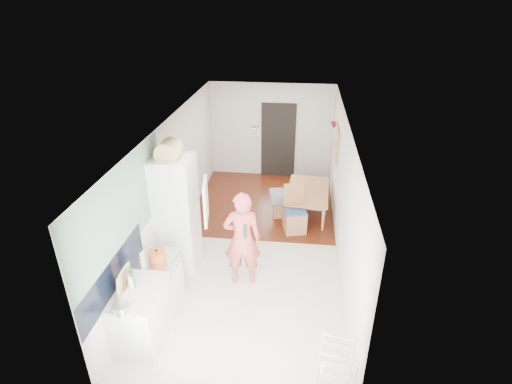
% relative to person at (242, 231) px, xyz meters
% --- Properties ---
extents(room_shell, '(3.20, 7.00, 2.50)m').
position_rel_person_xyz_m(room_shell, '(0.09, 1.06, 0.24)').
color(room_shell, beige).
rests_on(room_shell, ground).
extents(floor, '(3.20, 7.00, 0.01)m').
position_rel_person_xyz_m(floor, '(0.09, 1.06, -1.01)').
color(floor, beige).
rests_on(floor, ground).
extents(wood_floor_overlay, '(3.20, 3.30, 0.01)m').
position_rel_person_xyz_m(wood_floor_overlay, '(0.09, 2.91, -1.01)').
color(wood_floor_overlay, '#52200A').
rests_on(wood_floor_overlay, room_shell).
extents(sage_wall_panel, '(0.02, 3.00, 1.30)m').
position_rel_person_xyz_m(sage_wall_panel, '(-1.50, -0.94, 0.84)').
color(sage_wall_panel, slate).
rests_on(sage_wall_panel, room_shell).
extents(tile_splashback, '(0.02, 1.90, 0.50)m').
position_rel_person_xyz_m(tile_splashback, '(-1.50, -1.49, 0.14)').
color(tile_splashback, black).
rests_on(tile_splashback, room_shell).
extents(doorway_recess, '(0.90, 0.04, 2.00)m').
position_rel_person_xyz_m(doorway_recess, '(0.29, 4.54, -0.01)').
color(doorway_recess, black).
rests_on(doorway_recess, room_shell).
extents(base_cabinet, '(0.60, 0.90, 0.86)m').
position_rel_person_xyz_m(base_cabinet, '(-1.21, -1.49, -0.58)').
color(base_cabinet, silver).
rests_on(base_cabinet, room_shell).
extents(worktop, '(0.62, 0.92, 0.06)m').
position_rel_person_xyz_m(worktop, '(-1.21, -1.49, -0.12)').
color(worktop, '#EEE3CC').
rests_on(worktop, room_shell).
extents(range_cooker, '(0.60, 0.60, 0.88)m').
position_rel_person_xyz_m(range_cooker, '(-1.21, -0.74, -0.57)').
color(range_cooker, silver).
rests_on(range_cooker, room_shell).
extents(cooker_top, '(0.60, 0.60, 0.04)m').
position_rel_person_xyz_m(cooker_top, '(-1.21, -0.74, -0.11)').
color(cooker_top, '#BBBBBD').
rests_on(cooker_top, room_shell).
extents(fridge_housing, '(0.66, 0.66, 2.15)m').
position_rel_person_xyz_m(fridge_housing, '(-1.18, 0.28, 0.06)').
color(fridge_housing, silver).
rests_on(fridge_housing, room_shell).
extents(fridge_door, '(0.14, 0.56, 0.70)m').
position_rel_person_xyz_m(fridge_door, '(-0.57, -0.02, 0.54)').
color(fridge_door, silver).
rests_on(fridge_door, room_shell).
extents(fridge_interior, '(0.02, 0.52, 0.66)m').
position_rel_person_xyz_m(fridge_interior, '(-0.87, 0.28, 0.54)').
color(fridge_interior, white).
rests_on(fridge_interior, room_shell).
extents(pinboard, '(0.03, 0.90, 0.70)m').
position_rel_person_xyz_m(pinboard, '(1.67, 2.96, 0.54)').
color(pinboard, tan).
rests_on(pinboard, room_shell).
extents(pinboard_frame, '(0.00, 0.94, 0.74)m').
position_rel_person_xyz_m(pinboard_frame, '(1.65, 2.96, 0.54)').
color(pinboard_frame, '#996846').
rests_on(pinboard_frame, room_shell).
extents(wall_sconce, '(0.18, 0.18, 0.16)m').
position_rel_person_xyz_m(wall_sconce, '(1.63, 3.61, 0.74)').
color(wall_sconce, maroon).
rests_on(wall_sconce, room_shell).
extents(person, '(0.81, 0.60, 2.03)m').
position_rel_person_xyz_m(person, '(0.00, 0.00, 0.00)').
color(person, '#D34F4C').
rests_on(person, floor).
extents(dining_table, '(0.84, 1.41, 0.48)m').
position_rel_person_xyz_m(dining_table, '(1.13, 2.54, -0.77)').
color(dining_table, '#996846').
rests_on(dining_table, floor).
extents(dining_chair, '(0.52, 0.52, 1.02)m').
position_rel_person_xyz_m(dining_chair, '(0.84, 1.72, -0.51)').
color(dining_chair, '#996846').
rests_on(dining_chair, floor).
extents(stool, '(0.35, 0.35, 0.42)m').
position_rel_person_xyz_m(stool, '(0.50, 2.32, -0.81)').
color(stool, '#996846').
rests_on(stool, floor).
extents(grey_drape, '(0.50, 0.50, 0.19)m').
position_rel_person_xyz_m(grey_drape, '(0.48, 2.30, -0.50)').
color(grey_drape, gray).
rests_on(grey_drape, stool).
extents(drying_rack, '(0.48, 0.45, 0.81)m').
position_rel_person_xyz_m(drying_rack, '(1.47, -2.02, -0.61)').
color(drying_rack, silver).
rests_on(drying_rack, floor).
extents(bread_bin, '(0.42, 0.40, 0.21)m').
position_rel_person_xyz_m(bread_bin, '(-1.20, 0.26, 1.24)').
color(bread_bin, tan).
rests_on(bread_bin, fridge_housing).
extents(red_casserole, '(0.30, 0.30, 0.15)m').
position_rel_person_xyz_m(red_casserole, '(-1.17, -0.79, -0.02)').
color(red_casserole, '#BF451D').
rests_on(red_casserole, cooker_top).
extents(steel_pan, '(0.28, 0.28, 0.11)m').
position_rel_person_xyz_m(steel_pan, '(-1.26, -1.90, -0.04)').
color(steel_pan, '#BBBBBD').
rests_on(steel_pan, worktop).
extents(held_bottle, '(0.05, 0.05, 0.25)m').
position_rel_person_xyz_m(held_bottle, '(0.07, -0.10, 0.08)').
color(held_bottle, '#1A3E1F').
rests_on(held_bottle, person).
extents(bottle_a, '(0.06, 0.06, 0.27)m').
position_rel_person_xyz_m(bottle_a, '(-1.29, -1.43, 0.04)').
color(bottle_a, '#1A3E1F').
rests_on(bottle_a, worktop).
extents(bottle_b, '(0.07, 0.07, 0.26)m').
position_rel_person_xyz_m(bottle_b, '(-1.35, -1.33, 0.04)').
color(bottle_b, '#1A3E1F').
rests_on(bottle_b, worktop).
extents(bottle_c, '(0.10, 0.10, 0.19)m').
position_rel_person_xyz_m(bottle_c, '(-1.31, -1.44, 0.00)').
color(bottle_c, silver).
rests_on(bottle_c, worktop).
extents(pepper_mill_front, '(0.07, 0.07, 0.22)m').
position_rel_person_xyz_m(pepper_mill_front, '(-1.31, -1.02, 0.01)').
color(pepper_mill_front, tan).
rests_on(pepper_mill_front, worktop).
extents(pepper_mill_back, '(0.06, 0.06, 0.21)m').
position_rel_person_xyz_m(pepper_mill_back, '(-1.31, -0.96, 0.01)').
color(pepper_mill_back, tan).
rests_on(pepper_mill_back, worktop).
extents(chopping_boards, '(0.10, 0.29, 0.38)m').
position_rel_person_xyz_m(chopping_boards, '(-1.36, -1.55, 0.10)').
color(chopping_boards, tan).
rests_on(chopping_boards, worktop).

